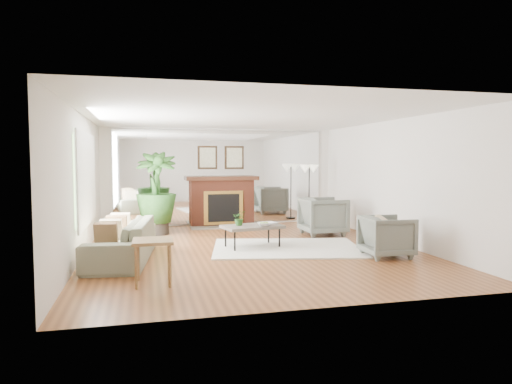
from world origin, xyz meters
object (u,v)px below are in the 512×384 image
object	(u,v)px
coffee_table	(252,227)
potted_ficus	(156,190)
sofa	(122,241)
armchair_front	(387,236)
fireplace	(222,200)
floor_lamp	(309,174)
side_table	(153,247)
armchair_back	(323,216)

from	to	relation	value
coffee_table	potted_ficus	size ratio (longest dim) A/B	0.64
sofa	armchair_front	xyz separation A→B (m)	(4.46, -0.81, 0.03)
sofa	coffee_table	bearing A→B (deg)	109.15
fireplace	floor_lamp	xyz separation A→B (m)	(2.15, -0.55, 0.68)
side_table	coffee_table	bearing A→B (deg)	48.43
armchair_front	potted_ficus	size ratio (longest dim) A/B	0.42
fireplace	floor_lamp	world-z (taller)	fireplace
fireplace	side_table	world-z (taller)	fireplace
side_table	floor_lamp	world-z (taller)	floor_lamp
armchair_front	side_table	size ratio (longest dim) A/B	1.30
sofa	armchair_back	size ratio (longest dim) A/B	2.45
sofa	armchair_front	size ratio (longest dim) A/B	2.89
side_table	sofa	bearing A→B (deg)	106.63
coffee_table	armchair_front	distance (m)	2.47
side_table	potted_ficus	xyz separation A→B (m)	(0.16, 4.24, 0.49)
side_table	floor_lamp	size ratio (longest dim) A/B	0.39
armchair_front	floor_lamp	distance (m)	4.02
armchair_back	potted_ficus	distance (m)	3.82
potted_ficus	floor_lamp	xyz separation A→B (m)	(3.84, 0.47, 0.34)
floor_lamp	armchair_back	bearing A→B (deg)	-97.50
fireplace	coffee_table	world-z (taller)	fireplace
coffee_table	side_table	distance (m)	2.86
coffee_table	potted_ficus	world-z (taller)	potted_ficus
armchair_back	coffee_table	bearing A→B (deg)	121.14
fireplace	sofa	xyz separation A→B (m)	(-2.33, -3.64, -0.32)
coffee_table	side_table	size ratio (longest dim) A/B	1.98
floor_lamp	sofa	bearing A→B (deg)	-145.45
side_table	potted_ficus	world-z (taller)	potted_ficus
floor_lamp	potted_ficus	bearing A→B (deg)	-173.06
fireplace	armchair_back	distance (m)	2.80
armchair_back	armchair_front	bearing A→B (deg)	-175.96
armchair_back	armchair_front	world-z (taller)	armchair_back
sofa	side_table	distance (m)	1.70
armchair_back	sofa	bearing A→B (deg)	111.36
coffee_table	sofa	xyz separation A→B (m)	(-2.38, -0.52, -0.07)
armchair_front	potted_ficus	xyz separation A→B (m)	(-3.82, 3.43, 0.64)
sofa	potted_ficus	xyz separation A→B (m)	(0.64, 2.62, 0.67)
sofa	armchair_back	bearing A→B (deg)	118.13
sofa	side_table	bearing A→B (deg)	23.55
sofa	floor_lamp	xyz separation A→B (m)	(4.48, 3.09, 1.01)
coffee_table	side_table	xyz separation A→B (m)	(-1.89, -2.14, 0.11)
fireplace	potted_ficus	bearing A→B (deg)	-148.81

